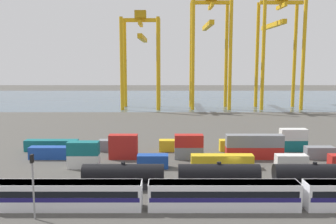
# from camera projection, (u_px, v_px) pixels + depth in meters

# --- Properties ---
(ground_plane) EXTENTS (420.00, 420.00, 0.00)m
(ground_plane) POSITION_uv_depth(u_px,v_px,m) (210.00, 131.00, 111.09)
(ground_plane) COLOR #4C4944
(harbour_water) EXTENTS (400.00, 110.00, 0.01)m
(harbour_water) POSITION_uv_depth(u_px,v_px,m) (190.00, 99.00, 205.35)
(harbour_water) COLOR #475B6B
(harbour_water) RESTS_ON ground_plane
(passenger_train) EXTENTS (65.23, 3.14, 3.90)m
(passenger_train) POSITION_uv_depth(u_px,v_px,m) (223.00, 194.00, 52.11)
(passenger_train) COLOR silver
(passenger_train) RESTS_ON ground_plane
(freight_tank_row) EXTENTS (60.16, 2.92, 4.38)m
(freight_tank_row) POSITION_uv_depth(u_px,v_px,m) (266.00, 176.00, 60.71)
(freight_tank_row) COLOR #232326
(freight_tank_row) RESTS_ON ground_plane
(signal_mast) EXTENTS (0.36, 0.60, 8.75)m
(signal_mast) POSITION_uv_depth(u_px,v_px,m) (32.00, 178.00, 48.18)
(signal_mast) COLOR gray
(signal_mast) RESTS_ON ground_plane
(shipping_container_0) EXTENTS (6.04, 2.44, 2.60)m
(shipping_container_0) POSITION_uv_depth(u_px,v_px,m) (83.00, 161.00, 72.30)
(shipping_container_0) COLOR silver
(shipping_container_0) RESTS_ON ground_plane
(shipping_container_1) EXTENTS (6.04, 2.44, 2.60)m
(shipping_container_1) POSITION_uv_depth(u_px,v_px,m) (82.00, 148.00, 71.94)
(shipping_container_1) COLOR #146066
(shipping_container_1) RESTS_ON shipping_container_0
(shipping_container_2) EXTENTS (6.04, 2.44, 2.60)m
(shipping_container_2) POSITION_uv_depth(u_px,v_px,m) (152.00, 161.00, 72.32)
(shipping_container_2) COLOR #1C4299
(shipping_container_2) RESTS_ON ground_plane
(shipping_container_3) EXTENTS (12.10, 2.44, 2.60)m
(shipping_container_3) POSITION_uv_depth(u_px,v_px,m) (221.00, 161.00, 72.35)
(shipping_container_3) COLOR gold
(shipping_container_3) RESTS_ON ground_plane
(shipping_container_4) EXTENTS (6.04, 2.44, 2.60)m
(shipping_container_4) POSITION_uv_depth(u_px,v_px,m) (290.00, 161.00, 72.38)
(shipping_container_4) COLOR silver
(shipping_container_4) RESTS_ON ground_plane
(shipping_container_6) EXTENTS (12.10, 2.44, 2.60)m
(shipping_container_6) POSITION_uv_depth(u_px,v_px,m) (57.00, 153.00, 79.07)
(shipping_container_6) COLOR #1C4299
(shipping_container_6) RESTS_ON ground_plane
(shipping_container_7) EXTENTS (6.04, 2.44, 2.60)m
(shipping_container_7) POSITION_uv_depth(u_px,v_px,m) (123.00, 153.00, 79.10)
(shipping_container_7) COLOR #AD211C
(shipping_container_7) RESTS_ON ground_plane
(shipping_container_8) EXTENTS (6.04, 2.44, 2.60)m
(shipping_container_8) POSITION_uv_depth(u_px,v_px,m) (122.00, 141.00, 78.74)
(shipping_container_8) COLOR #AD211C
(shipping_container_8) RESTS_ON shipping_container_7
(shipping_container_9) EXTENTS (6.04, 2.44, 2.60)m
(shipping_container_9) POSITION_uv_depth(u_px,v_px,m) (188.00, 153.00, 79.13)
(shipping_container_9) COLOR slate
(shipping_container_9) RESTS_ON ground_plane
(shipping_container_10) EXTENTS (6.04, 2.44, 2.60)m
(shipping_container_10) POSITION_uv_depth(u_px,v_px,m) (188.00, 141.00, 78.77)
(shipping_container_10) COLOR #AD211C
(shipping_container_10) RESTS_ON shipping_container_9
(shipping_container_11) EXTENTS (12.10, 2.44, 2.60)m
(shipping_container_11) POSITION_uv_depth(u_px,v_px,m) (253.00, 153.00, 79.16)
(shipping_container_11) COLOR #AD211C
(shipping_container_11) RESTS_ON ground_plane
(shipping_container_12) EXTENTS (12.10, 2.44, 2.60)m
(shipping_container_12) POSITION_uv_depth(u_px,v_px,m) (254.00, 141.00, 78.80)
(shipping_container_12) COLOR slate
(shipping_container_12) RESTS_ON shipping_container_11
(shipping_container_13) EXTENTS (6.04, 2.44, 2.60)m
(shipping_container_13) POSITION_uv_depth(u_px,v_px,m) (319.00, 153.00, 79.19)
(shipping_container_13) COLOR slate
(shipping_container_13) RESTS_ON ground_plane
(shipping_container_14) EXTENTS (12.10, 2.44, 2.60)m
(shipping_container_14) POSITION_uv_depth(u_px,v_px,m) (51.00, 145.00, 85.85)
(shipping_container_14) COLOR #146066
(shipping_container_14) RESTS_ON ground_plane
(shipping_container_15) EXTENTS (6.04, 2.44, 2.60)m
(shipping_container_15) POSITION_uv_depth(u_px,v_px,m) (111.00, 145.00, 85.88)
(shipping_container_15) COLOR slate
(shipping_container_15) RESTS_ON ground_plane
(shipping_container_16) EXTENTS (6.04, 2.44, 2.60)m
(shipping_container_16) POSITION_uv_depth(u_px,v_px,m) (171.00, 145.00, 85.91)
(shipping_container_16) COLOR gold
(shipping_container_16) RESTS_ON ground_plane
(shipping_container_17) EXTENTS (6.04, 2.44, 2.60)m
(shipping_container_17) POSITION_uv_depth(u_px,v_px,m) (232.00, 145.00, 85.94)
(shipping_container_17) COLOR gold
(shipping_container_17) RESTS_ON ground_plane
(shipping_container_18) EXTENTS (6.04, 2.44, 2.60)m
(shipping_container_18) POSITION_uv_depth(u_px,v_px,m) (292.00, 145.00, 85.97)
(shipping_container_18) COLOR #146066
(shipping_container_18) RESTS_ON ground_plane
(shipping_container_19) EXTENTS (6.04, 2.44, 2.60)m
(shipping_container_19) POSITION_uv_depth(u_px,v_px,m) (293.00, 134.00, 85.62)
(shipping_container_19) COLOR silver
(shipping_container_19) RESTS_ON shipping_container_18
(gantry_crane_west) EXTENTS (16.84, 39.59, 42.00)m
(gantry_crane_west) POSITION_uv_depth(u_px,v_px,m) (141.00, 49.00, 163.68)
(gantry_crane_west) COLOR gold
(gantry_crane_west) RESTS_ON ground_plane
(gantry_crane_central) EXTENTS (17.31, 34.49, 49.36)m
(gantry_crane_central) POSITION_uv_depth(u_px,v_px,m) (209.00, 40.00, 162.20)
(gantry_crane_central) COLOR gold
(gantry_crane_central) RESTS_ON ground_plane
(gantry_crane_east) EXTENTS (18.48, 36.06, 49.37)m
(gantry_crane_east) POSITION_uv_depth(u_px,v_px,m) (278.00, 39.00, 162.47)
(gantry_crane_east) COLOR gold
(gantry_crane_east) RESTS_ON ground_plane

